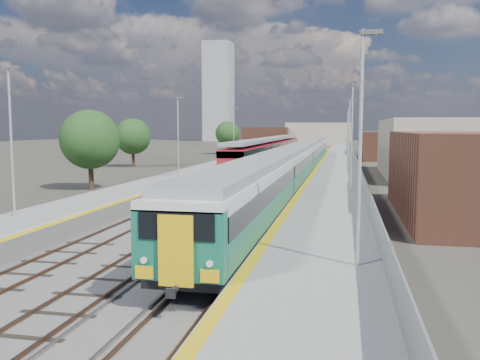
% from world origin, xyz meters
% --- Properties ---
extents(ground, '(320.00, 320.00, 0.00)m').
position_xyz_m(ground, '(0.00, 50.00, 0.00)').
color(ground, '#47443A').
rests_on(ground, ground).
extents(ballast_bed, '(10.50, 155.00, 0.06)m').
position_xyz_m(ballast_bed, '(-2.25, 52.50, 0.03)').
color(ballast_bed, '#565451').
rests_on(ballast_bed, ground).
extents(tracks, '(8.96, 160.00, 0.17)m').
position_xyz_m(tracks, '(-1.65, 54.18, 0.11)').
color(tracks, '#4C3323').
rests_on(tracks, ground).
extents(platform_right, '(4.70, 155.00, 8.52)m').
position_xyz_m(platform_right, '(5.28, 52.49, 0.54)').
color(platform_right, slate).
rests_on(platform_right, ground).
extents(platform_left, '(4.30, 155.00, 8.52)m').
position_xyz_m(platform_left, '(-9.05, 52.49, 0.52)').
color(platform_left, slate).
rests_on(platform_left, ground).
extents(buildings, '(72.00, 185.50, 40.00)m').
position_xyz_m(buildings, '(-18.12, 138.60, 10.70)').
color(buildings, brown).
rests_on(buildings, ground).
extents(green_train, '(2.82, 78.65, 3.11)m').
position_xyz_m(green_train, '(1.50, 38.22, 2.19)').
color(green_train, black).
rests_on(green_train, ground).
extents(red_train, '(2.99, 60.51, 3.77)m').
position_xyz_m(red_train, '(-5.50, 66.99, 2.23)').
color(red_train, black).
rests_on(red_train, ground).
extents(tree_a, '(5.20, 5.20, 7.05)m').
position_xyz_m(tree_a, '(-15.76, 26.44, 4.44)').
color(tree_a, '#382619').
rests_on(tree_a, ground).
extents(tree_b, '(5.00, 5.00, 6.77)m').
position_xyz_m(tree_b, '(-22.79, 51.80, 4.26)').
color(tree_b, '#382619').
rests_on(tree_b, ground).
extents(tree_c, '(5.02, 5.02, 6.81)m').
position_xyz_m(tree_c, '(-17.51, 87.52, 4.28)').
color(tree_c, '#382619').
rests_on(tree_c, ground).
extents(tree_d, '(5.17, 5.17, 7.01)m').
position_xyz_m(tree_d, '(20.08, 71.47, 4.41)').
color(tree_d, '#382619').
rests_on(tree_d, ground).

